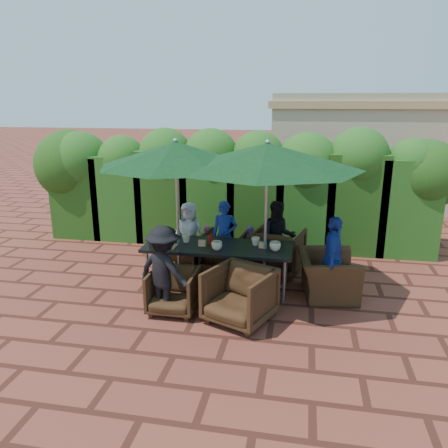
% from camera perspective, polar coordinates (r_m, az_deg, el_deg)
% --- Properties ---
extents(ground, '(80.00, 80.00, 0.00)m').
position_cam_1_polar(ground, '(7.51, -1.60, -7.83)').
color(ground, brown).
rests_on(ground, ground).
extents(dining_table, '(2.39, 0.90, 0.75)m').
position_cam_1_polar(dining_table, '(7.11, -0.76, -3.39)').
color(dining_table, black).
rests_on(dining_table, ground).
extents(umbrella_left, '(2.44, 2.44, 2.46)m').
position_cam_1_polar(umbrella_left, '(6.88, -6.32, 9.04)').
color(umbrella_left, gray).
rests_on(umbrella_left, ground).
extents(umbrella_right, '(2.90, 2.90, 2.46)m').
position_cam_1_polar(umbrella_right, '(6.64, 5.68, 8.83)').
color(umbrella_right, gray).
rests_on(umbrella_right, ground).
extents(chair_far_left, '(0.77, 0.73, 0.69)m').
position_cam_1_polar(chair_far_left, '(8.21, -5.15, -3.21)').
color(chair_far_left, black).
rests_on(chair_far_left, ground).
extents(chair_far_mid, '(0.83, 0.79, 0.77)m').
position_cam_1_polar(chair_far_mid, '(8.06, 0.01, -3.21)').
color(chair_far_mid, black).
rests_on(chair_far_mid, ground).
extents(chair_far_right, '(1.00, 0.96, 0.87)m').
position_cam_1_polar(chair_far_right, '(7.95, 7.09, -3.24)').
color(chair_far_right, black).
rests_on(chair_far_right, ground).
extents(chair_near_left, '(0.69, 0.64, 0.70)m').
position_cam_1_polar(chair_near_left, '(6.50, -6.64, -8.45)').
color(chair_near_left, black).
rests_on(chair_near_left, ground).
extents(chair_near_right, '(1.07, 1.04, 0.86)m').
position_cam_1_polar(chair_near_right, '(6.17, 2.06, -8.99)').
color(chair_near_right, black).
rests_on(chair_near_right, ground).
extents(chair_end_right, '(0.79, 1.10, 0.90)m').
position_cam_1_polar(chair_end_right, '(7.15, 13.36, -5.66)').
color(chair_end_right, black).
rests_on(chair_end_right, ground).
extents(adult_far_left, '(0.63, 0.41, 1.21)m').
position_cam_1_polar(adult_far_left, '(8.20, -4.57, -1.31)').
color(adult_far_left, silver).
rests_on(adult_far_left, ground).
extents(adult_far_mid, '(0.48, 0.41, 1.28)m').
position_cam_1_polar(adult_far_mid, '(7.95, 0.08, -1.55)').
color(adult_far_mid, navy).
rests_on(adult_far_mid, ground).
extents(adult_far_right, '(0.69, 0.48, 1.32)m').
position_cam_1_polar(adult_far_right, '(7.84, 7.06, -1.77)').
color(adult_far_right, black).
rests_on(adult_far_right, ground).
extents(adult_near_left, '(0.94, 0.68, 1.34)m').
position_cam_1_polar(adult_near_left, '(6.32, -7.84, -6.10)').
color(adult_near_left, black).
rests_on(adult_near_left, ground).
extents(adult_end_right, '(0.46, 0.82, 1.34)m').
position_cam_1_polar(adult_end_right, '(6.95, 13.98, -4.40)').
color(adult_end_right, navy).
rests_on(adult_end_right, ground).
extents(child_left, '(0.30, 0.26, 0.75)m').
position_cam_1_polar(child_left, '(8.30, -2.18, -2.74)').
color(child_left, '#D1498F').
rests_on(child_left, ground).
extents(child_right, '(0.31, 0.26, 0.80)m').
position_cam_1_polar(child_right, '(8.11, 3.46, -3.02)').
color(child_right, '#6C4595').
rests_on(child_right, ground).
extents(pedestrian_a, '(1.64, 1.22, 1.67)m').
position_cam_1_polar(pedestrian_a, '(11.08, 11.57, 4.18)').
color(pedestrian_a, green).
rests_on(pedestrian_a, ground).
extents(pedestrian_b, '(1.00, 0.82, 1.79)m').
position_cam_1_polar(pedestrian_b, '(11.25, 14.57, 4.47)').
color(pedestrian_b, '#D1498F').
rests_on(pedestrian_b, ground).
extents(pedestrian_c, '(1.06, 0.59, 1.59)m').
position_cam_1_polar(pedestrian_c, '(11.48, 20.35, 3.69)').
color(pedestrian_c, '#9D9CA4').
rests_on(pedestrian_c, ground).
extents(cup_a, '(0.17, 0.17, 0.14)m').
position_cam_1_polar(cup_a, '(7.13, -8.64, -2.32)').
color(cup_a, beige).
rests_on(cup_a, dining_table).
extents(cup_b, '(0.15, 0.15, 0.14)m').
position_cam_1_polar(cup_b, '(7.25, -4.97, -1.86)').
color(cup_b, beige).
rests_on(cup_b, dining_table).
extents(cup_c, '(0.17, 0.17, 0.14)m').
position_cam_1_polar(cup_c, '(6.87, -0.96, -2.83)').
color(cup_c, beige).
rests_on(cup_c, dining_table).
extents(cup_d, '(0.14, 0.14, 0.13)m').
position_cam_1_polar(cup_d, '(7.09, 4.14, -2.28)').
color(cup_d, beige).
rests_on(cup_d, dining_table).
extents(cup_e, '(0.18, 0.18, 0.14)m').
position_cam_1_polar(cup_e, '(6.87, 6.70, -2.90)').
color(cup_e, beige).
rests_on(cup_e, dining_table).
extents(ketchup_bottle, '(0.04, 0.04, 0.17)m').
position_cam_1_polar(ketchup_bottle, '(7.10, -1.83, -2.06)').
color(ketchup_bottle, '#B20C0A').
rests_on(ketchup_bottle, dining_table).
extents(sauce_bottle, '(0.04, 0.04, 0.17)m').
position_cam_1_polar(sauce_bottle, '(7.12, -1.79, -2.01)').
color(sauce_bottle, '#4C230C').
rests_on(sauce_bottle, dining_table).
extents(serving_tray, '(0.35, 0.25, 0.02)m').
position_cam_1_polar(serving_tray, '(7.08, -7.70, -2.89)').
color(serving_tray, tan).
rests_on(serving_tray, dining_table).
extents(number_block_left, '(0.12, 0.06, 0.10)m').
position_cam_1_polar(number_block_left, '(7.05, -2.86, -2.50)').
color(number_block_left, tan).
rests_on(number_block_left, dining_table).
extents(number_block_right, '(0.12, 0.06, 0.10)m').
position_cam_1_polar(number_block_right, '(6.98, 5.08, -2.74)').
color(number_block_right, tan).
rests_on(number_block_right, dining_table).
extents(hedge_wall, '(9.10, 1.60, 2.52)m').
position_cam_1_polar(hedge_wall, '(9.33, 0.23, 5.78)').
color(hedge_wall, '#153A10').
rests_on(hedge_wall, ground).
extents(building, '(6.20, 3.08, 3.20)m').
position_cam_1_polar(building, '(13.93, 19.21, 9.18)').
color(building, tan).
rests_on(building, ground).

